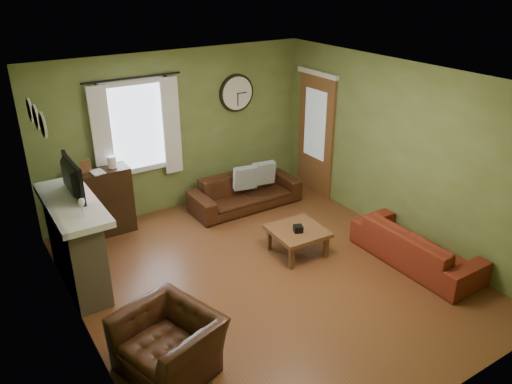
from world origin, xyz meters
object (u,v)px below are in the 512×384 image
sofa_brown (245,191)px  coffee_table (297,241)px  bookshelf (102,202)px  armchair (169,343)px  sofa_red (416,246)px

sofa_brown → coffee_table: bearing=-95.9°
sofa_brown → coffee_table: (-0.18, -1.70, -0.08)m
bookshelf → armchair: bearing=-95.7°
bookshelf → armchair: 3.17m
armchair → sofa_brown: bearing=119.5°
bookshelf → sofa_brown: bookshelf is taller
bookshelf → coffee_table: bookshelf is taller
sofa_brown → coffee_table: sofa_brown is taller
bookshelf → sofa_red: bearing=-43.3°
sofa_brown → coffee_table: size_ratio=2.59×
sofa_red → coffee_table: sofa_red is taller
armchair → coffee_table: 2.66m
bookshelf → coffee_table: 2.97m
sofa_red → armchair: 3.65m
bookshelf → coffee_table: size_ratio=1.42×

